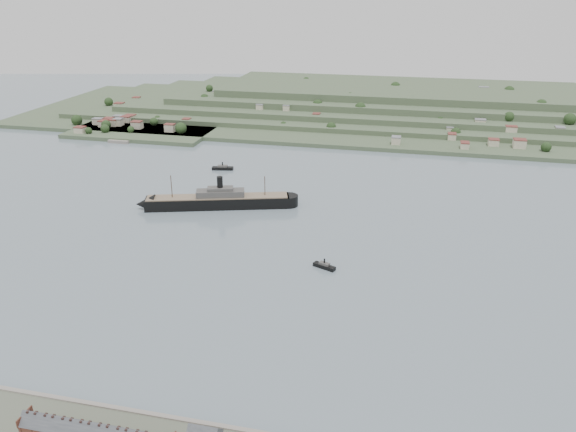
# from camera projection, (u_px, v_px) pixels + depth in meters

# --- Properties ---
(ground) EXTENTS (1400.00, 1400.00, 0.00)m
(ground) POSITION_uv_depth(u_px,v_px,m) (259.00, 248.00, 343.18)
(ground) COLOR slate
(ground) RESTS_ON ground
(far_peninsula) EXTENTS (760.00, 309.00, 30.00)m
(far_peninsula) POSITION_uv_depth(u_px,v_px,m) (368.00, 105.00, 686.40)
(far_peninsula) COLOR #3D5136
(far_peninsula) RESTS_ON ground
(steamship) EXTENTS (113.63, 45.42, 27.96)m
(steamship) POSITION_uv_depth(u_px,v_px,m) (214.00, 201.00, 403.59)
(steamship) COLOR black
(steamship) RESTS_ON ground
(tugboat) EXTENTS (13.77, 8.52, 6.04)m
(tugboat) POSITION_uv_depth(u_px,v_px,m) (324.00, 266.00, 318.73)
(tugboat) COLOR black
(tugboat) RESTS_ON ground
(ferry_west) EXTENTS (18.95, 8.42, 6.87)m
(ferry_west) POSITION_uv_depth(u_px,v_px,m) (223.00, 168.00, 486.88)
(ferry_west) COLOR black
(ferry_west) RESTS_ON ground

